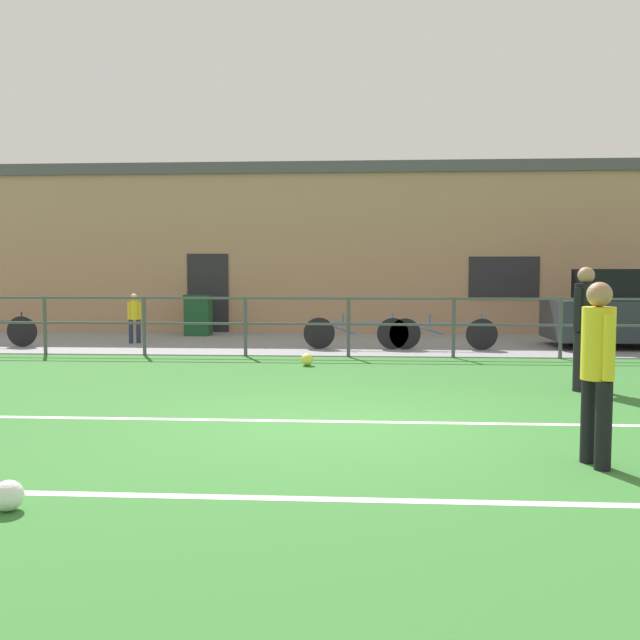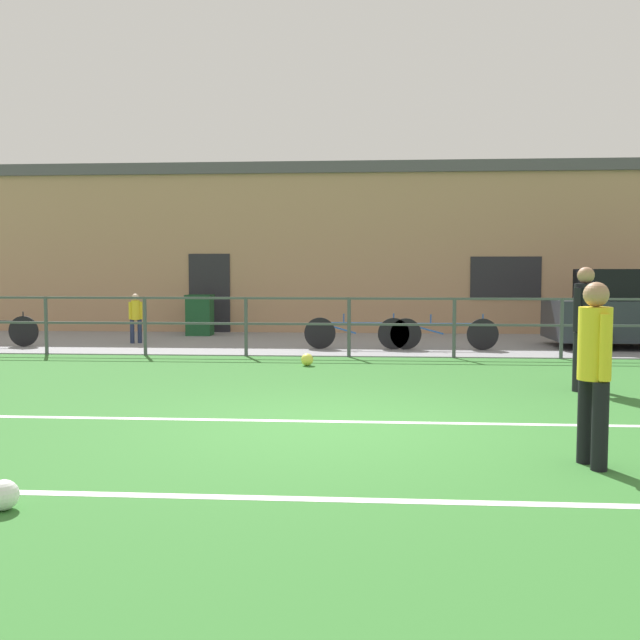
# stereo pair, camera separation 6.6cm
# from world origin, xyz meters

# --- Properties ---
(ground) EXTENTS (60.00, 44.00, 0.04)m
(ground) POSITION_xyz_m (0.00, 0.00, -0.02)
(ground) COLOR #33702D
(field_line_touchline) EXTENTS (36.00, 0.11, 0.00)m
(field_line_touchline) POSITION_xyz_m (0.00, 0.18, 0.00)
(field_line_touchline) COLOR white
(field_line_touchline) RESTS_ON ground
(field_line_hash) EXTENTS (36.00, 0.11, 0.00)m
(field_line_hash) POSITION_xyz_m (0.00, -2.47, 0.00)
(field_line_hash) COLOR white
(field_line_hash) RESTS_ON ground
(pavement_strip) EXTENTS (48.00, 5.00, 0.02)m
(pavement_strip) POSITION_xyz_m (0.00, 8.50, 0.01)
(pavement_strip) COLOR gray
(pavement_strip) RESTS_ON ground
(perimeter_fence) EXTENTS (36.07, 0.07, 1.15)m
(perimeter_fence) POSITION_xyz_m (0.00, 6.00, 0.75)
(perimeter_fence) COLOR #474C51
(perimeter_fence) RESTS_ON ground
(clubhouse_facade) EXTENTS (28.00, 2.56, 4.49)m
(clubhouse_facade) POSITION_xyz_m (-0.00, 12.20, 2.25)
(clubhouse_facade) COLOR tan
(clubhouse_facade) RESTS_ON ground
(player_goalkeeper) EXTENTS (0.39, 0.34, 1.72)m
(player_goalkeeper) POSITION_xyz_m (3.36, 2.45, 0.97)
(player_goalkeeper) COLOR black
(player_goalkeeper) RESTS_ON ground
(player_striker) EXTENTS (0.28, 0.42, 1.57)m
(player_striker) POSITION_xyz_m (2.29, -1.44, 0.89)
(player_striker) COLOR black
(player_striker) RESTS_ON ground
(soccer_ball_match) EXTENTS (0.22, 0.22, 0.22)m
(soccer_ball_match) POSITION_xyz_m (-2.15, -2.85, 0.11)
(soccer_ball_match) COLOR white
(soccer_ball_match) RESTS_ON ground
(soccer_ball_spare) EXTENTS (0.22, 0.22, 0.22)m
(soccer_ball_spare) POSITION_xyz_m (-0.69, 4.70, 0.11)
(soccer_ball_spare) COLOR #E5E04C
(soccer_ball_spare) RESTS_ON ground
(spectator_child) EXTENTS (0.29, 0.20, 1.12)m
(spectator_child) POSITION_xyz_m (-4.88, 8.05, 0.66)
(spectator_child) COLOR #232D4C
(spectator_child) RESTS_ON pavement_strip
(bicycle_parked_0) EXTENTS (2.23, 0.04, 0.75)m
(bicycle_parked_0) POSITION_xyz_m (1.93, 7.20, 0.36)
(bicycle_parked_0) COLOR black
(bicycle_parked_0) RESTS_ON pavement_strip
(bicycle_parked_2) EXTENTS (2.20, 0.04, 0.75)m
(bicycle_parked_2) POSITION_xyz_m (0.12, 7.20, 0.36)
(bicycle_parked_2) COLOR black
(bicycle_parked_2) RESTS_ON pavement_strip
(trash_bin_0) EXTENTS (0.66, 0.56, 1.03)m
(trash_bin_0) POSITION_xyz_m (-3.90, 10.06, 0.54)
(trash_bin_0) COLOR #194C28
(trash_bin_0) RESTS_ON pavement_strip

